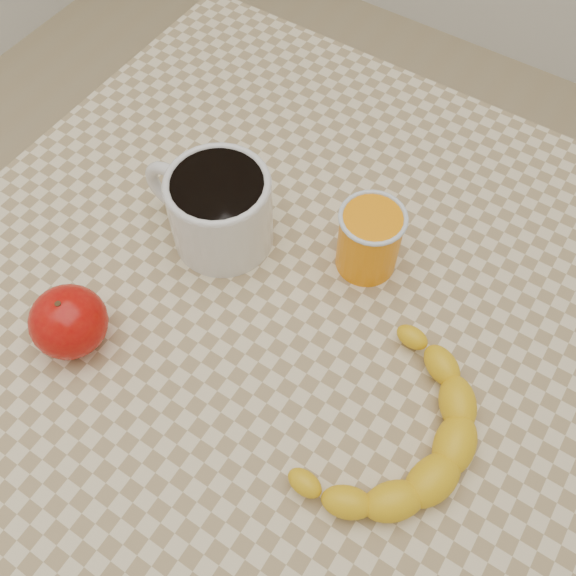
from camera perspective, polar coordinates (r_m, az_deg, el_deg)
The scene contains 6 objects.
ground at distance 1.40m, azimuth 0.00°, elevation -16.68°, with size 3.00×3.00×0.00m, color tan.
table at distance 0.78m, azimuth 0.00°, elevation -4.08°, with size 0.80×0.80×0.75m.
coffee_mug at distance 0.71m, azimuth -6.26°, elevation 7.18°, with size 0.16×0.12×0.10m.
orange_juice_glass at distance 0.70m, azimuth 7.23°, elevation 4.32°, with size 0.07×0.07×0.08m.
apple at distance 0.68m, azimuth -18.91°, elevation -2.85°, with size 0.10×0.10×0.07m.
banana at distance 0.62m, azimuth 9.26°, elevation -12.51°, with size 0.23×0.28×0.04m, color yellow, non-canonical shape.
Camera 1 is at (0.20, -0.30, 1.35)m, focal length 40.00 mm.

